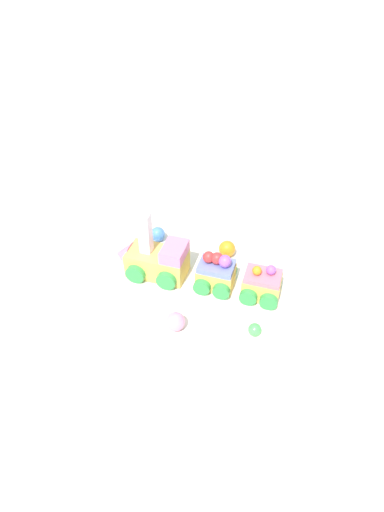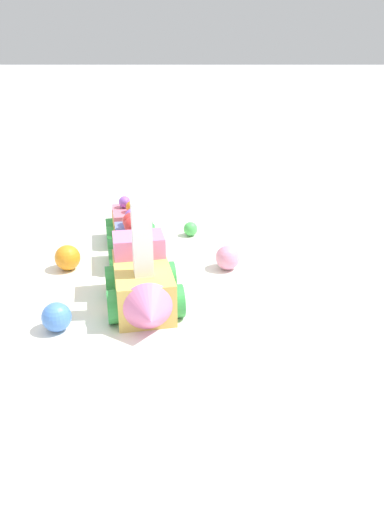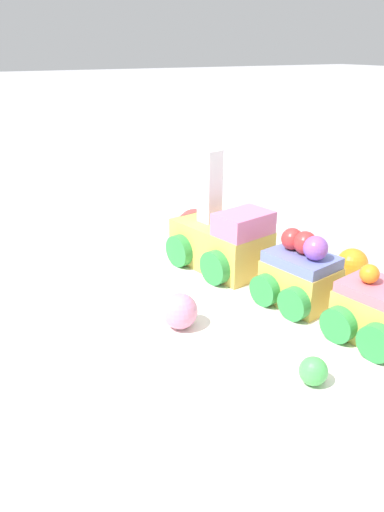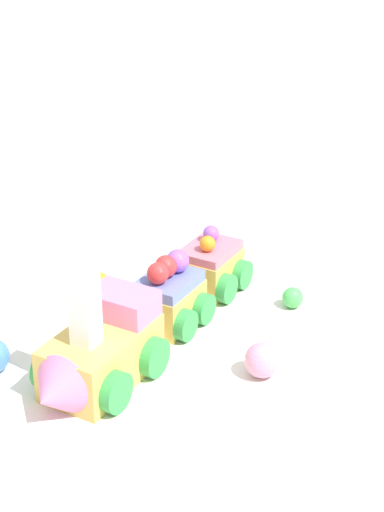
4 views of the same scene
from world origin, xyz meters
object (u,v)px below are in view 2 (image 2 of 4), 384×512
gumball_green (190,229)px  cake_train_locomotive (143,284)px  gumball_orange (68,258)px  cake_car_strawberry (130,226)px  gumball_blue (57,317)px  cake_car_blueberry (134,245)px  gumball_pink (228,258)px

gumball_green → cake_train_locomotive: bearing=-12.8°
cake_train_locomotive → gumball_orange: size_ratio=4.39×
cake_car_strawberry → gumball_blue: bearing=-21.9°
cake_train_locomotive → cake_car_strawberry: 0.20m
cake_train_locomotive → gumball_blue: size_ratio=4.73×
cake_train_locomotive → cake_car_blueberry: cake_train_locomotive is taller
gumball_green → gumball_pink: bearing=22.4°
gumball_pink → gumball_green: bearing=-157.6°
cake_car_blueberry → gumball_blue: bearing=-32.0°
cake_train_locomotive → gumball_green: cake_train_locomotive is taller
gumball_blue → cake_train_locomotive: bearing=116.7°
cake_train_locomotive → gumball_pink: 0.14m
cake_car_strawberry → gumball_green: 0.09m
gumball_pink → gumball_blue: gumball_pink is taller
gumball_orange → gumball_blue: bearing=8.6°
gumball_orange → gumball_green: size_ratio=1.54×
cake_car_strawberry → gumball_blue: (0.23, -0.05, -0.01)m
gumball_blue → gumball_green: 0.29m
cake_train_locomotive → gumball_orange: bearing=-144.5°
gumball_blue → gumball_green: gumball_blue is taller
cake_car_blueberry → gumball_blue: 0.17m
gumball_orange → gumball_pink: (-0.00, 0.20, -0.00)m
cake_car_strawberry → gumball_green: size_ratio=3.72×
cake_car_strawberry → gumball_pink: cake_car_strawberry is taller
gumball_pink → gumball_blue: bearing=-51.4°
gumball_orange → gumball_pink: size_ratio=1.04×
cake_car_blueberry → cake_car_strawberry: (-0.08, -0.01, -0.00)m
cake_car_blueberry → gumball_pink: (0.01, 0.12, -0.01)m
cake_car_blueberry → gumball_blue: (0.16, -0.06, -0.01)m
gumball_pink → gumball_green: gumball_pink is taller
cake_train_locomotive → gumball_pink: (-0.10, 0.10, -0.01)m
cake_car_blueberry → gumball_pink: size_ratio=2.51×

